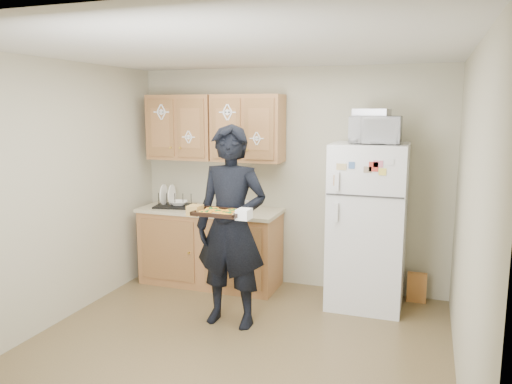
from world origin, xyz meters
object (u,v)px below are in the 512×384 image
refrigerator (367,226)px  microwave (375,130)px  baking_tray (219,213)px  person (231,227)px  dish_rack (175,199)px

refrigerator → microwave: 0.99m
baking_tray → microwave: 1.80m
baking_tray → microwave: microwave is taller
person → microwave: microwave is taller
person → dish_rack: bearing=141.4°
refrigerator → baking_tray: 1.68m
baking_tray → dish_rack: size_ratio=0.92×
refrigerator → microwave: size_ratio=3.46×
person → dish_rack: person is taller
person → microwave: 1.72m
dish_rack → refrigerator: bearing=-0.5°
microwave → dish_rack: (-2.29, 0.07, -0.85)m
baking_tray → dish_rack: 1.64m
refrigerator → dish_rack: (-2.24, 0.02, 0.14)m
baking_tray → refrigerator: bearing=47.9°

